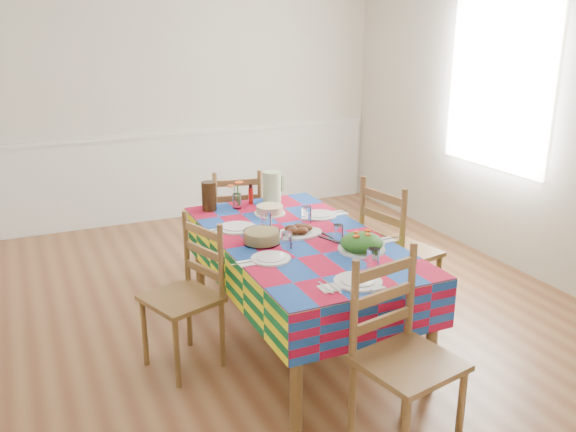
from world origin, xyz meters
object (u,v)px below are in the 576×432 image
(chair_near, at_px, (402,358))
(dining_table, at_px, (299,249))
(green_pitcher, at_px, (272,187))
(tea_pitcher, at_px, (209,196))
(meat_platter, at_px, (298,231))
(chair_right, at_px, (396,252))
(chair_far, at_px, (236,224))
(chair_left, at_px, (187,296))

(chair_near, bearing_deg, dining_table, 78.57)
(green_pitcher, height_order, tea_pitcher, green_pitcher)
(dining_table, height_order, meat_platter, meat_platter)
(green_pitcher, bearing_deg, tea_pitcher, 178.99)
(tea_pitcher, xyz_separation_m, chair_right, (1.07, -0.79, -0.32))
(chair_far, height_order, chair_left, same)
(dining_table, bearing_deg, chair_left, 178.91)
(chair_near, xyz_separation_m, chair_far, (-0.00, 2.32, -0.04))
(green_pitcher, xyz_separation_m, chair_right, (0.59, -0.79, -0.33))
(meat_platter, relative_size, chair_far, 0.34)
(dining_table, distance_m, chair_left, 0.76)
(chair_far, bearing_deg, meat_platter, 103.52)
(dining_table, bearing_deg, chair_far, 90.44)
(dining_table, bearing_deg, chair_right, -0.68)
(dining_table, relative_size, chair_left, 2.02)
(green_pitcher, bearing_deg, chair_far, 111.57)
(dining_table, xyz_separation_m, tea_pitcher, (-0.34, 0.79, 0.18))
(chair_left, bearing_deg, meat_platter, 73.26)
(dining_table, relative_size, meat_platter, 5.87)
(green_pitcher, distance_m, chair_near, 1.97)
(chair_right, bearing_deg, chair_near, 136.74)
(chair_right, bearing_deg, dining_table, 78.81)
(meat_platter, distance_m, green_pitcher, 0.74)
(meat_platter, relative_size, chair_right, 0.31)
(meat_platter, height_order, green_pitcher, green_pitcher)
(chair_far, bearing_deg, chair_right, 134.51)
(dining_table, distance_m, meat_platter, 0.12)
(dining_table, bearing_deg, chair_near, -90.43)
(dining_table, relative_size, chair_far, 2.02)
(tea_pitcher, bearing_deg, meat_platter, -64.08)
(meat_platter, xyz_separation_m, tea_pitcher, (-0.36, 0.74, 0.08))
(dining_table, height_order, chair_left, chair_left)
(green_pitcher, xyz_separation_m, chair_near, (-0.15, -1.93, -0.35))
(dining_table, xyz_separation_m, chair_right, (0.73, -0.01, -0.14))
(green_pitcher, distance_m, chair_left, 1.23)
(chair_near, bearing_deg, tea_pitcher, 88.72)
(chair_near, distance_m, chair_left, 1.38)
(meat_platter, xyz_separation_m, chair_far, (-0.03, 1.11, -0.29))
(chair_far, bearing_deg, green_pitcher, 123.80)
(dining_table, height_order, chair_far, chair_far)
(chair_near, bearing_deg, chair_left, 110.85)
(green_pitcher, bearing_deg, dining_table, -100.39)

